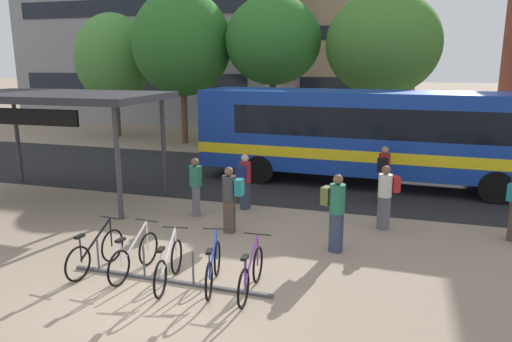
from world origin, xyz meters
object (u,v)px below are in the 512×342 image
at_px(parked_bicycle_white_2, 169,266).
at_px(commuter_black_pack_4, 384,171).
at_px(street_tree_2, 383,44).
at_px(street_tree_1, 182,44).
at_px(commuter_teal_pack_0, 231,195).
at_px(commuter_olive_pack_1, 336,207).
at_px(commuter_red_pack_2, 386,193).
at_px(parked_bicycle_white_1, 134,257).
at_px(street_tree_0, 273,41).
at_px(parked_bicycle_purple_4, 251,274).
at_px(parked_bicycle_black_0, 96,253).
at_px(parked_bicycle_blue_3, 213,268).
at_px(commuter_navy_pack_6, 244,178).
at_px(transit_shelter, 55,99).
at_px(commuter_olive_pack_3, 196,182).
at_px(city_bus, 372,134).
at_px(street_tree_3, 114,59).

relative_size(parked_bicycle_white_2, commuter_black_pack_4, 0.98).
xyz_separation_m(commuter_black_pack_4, street_tree_2, (-0.61, 8.66, 3.94)).
bearing_deg(parked_bicycle_white_2, street_tree_1, 14.46).
height_order(commuter_teal_pack_0, street_tree_1, street_tree_1).
distance_m(commuter_olive_pack_1, commuter_red_pack_2, 2.10).
xyz_separation_m(parked_bicycle_white_1, street_tree_0, (-1.23, 15.14, 4.77)).
height_order(commuter_teal_pack_0, commuter_black_pack_4, commuter_black_pack_4).
height_order(parked_bicycle_purple_4, street_tree_1, street_tree_1).
height_order(parked_bicycle_black_0, parked_bicycle_white_2, same).
bearing_deg(commuter_olive_pack_1, commuter_black_pack_4, 95.58).
distance_m(parked_bicycle_blue_3, commuter_navy_pack_6, 4.92).
bearing_deg(street_tree_1, parked_bicycle_white_1, -68.33).
bearing_deg(transit_shelter, parked_bicycle_blue_3, -33.40).
xyz_separation_m(commuter_teal_pack_0, street_tree_0, (-2.25, 12.31, 4.19)).
height_order(transit_shelter, commuter_olive_pack_3, transit_shelter).
height_order(commuter_olive_pack_3, street_tree_2, street_tree_2).
height_order(parked_bicycle_blue_3, transit_shelter, transit_shelter).
bearing_deg(street_tree_1, parked_bicycle_black_0, -71.28).
height_order(city_bus, street_tree_3, street_tree_3).
distance_m(city_bus, street_tree_0, 8.88).
bearing_deg(commuter_red_pack_2, parked_bicycle_white_2, 19.36).
xyz_separation_m(commuter_teal_pack_0, commuter_olive_pack_1, (2.63, -0.46, 0.06)).
distance_m(parked_bicycle_blue_3, street_tree_3, 20.50).
height_order(city_bus, transit_shelter, transit_shelter).
bearing_deg(street_tree_3, street_tree_1, -13.14).
relative_size(commuter_teal_pack_0, street_tree_0, 0.23).
bearing_deg(commuter_olive_pack_1, commuter_teal_pack_0, -172.48).
relative_size(city_bus, commuter_black_pack_4, 6.96).
bearing_deg(street_tree_2, commuter_olive_pack_3, -110.72).
distance_m(city_bus, commuter_red_pack_2, 4.71).
distance_m(street_tree_0, street_tree_1, 4.65).
xyz_separation_m(transit_shelter, commuter_olive_pack_1, (8.66, -1.82, -2.04)).
relative_size(city_bus, transit_shelter, 1.87).
bearing_deg(parked_bicycle_purple_4, street_tree_2, -8.12).
bearing_deg(commuter_olive_pack_1, parked_bicycle_black_0, -134.16).
distance_m(commuter_olive_pack_3, street_tree_2, 12.73).
distance_m(parked_bicycle_blue_3, commuter_olive_pack_3, 4.44).
distance_m(commuter_red_pack_2, street_tree_2, 11.67).
bearing_deg(parked_bicycle_white_2, commuter_red_pack_2, -50.44).
relative_size(commuter_teal_pack_0, street_tree_2, 0.23).
bearing_deg(commuter_teal_pack_0, parked_bicycle_white_1, 67.40).
bearing_deg(street_tree_3, commuter_olive_pack_3, -49.66).
height_order(parked_bicycle_white_1, commuter_red_pack_2, commuter_red_pack_2).
distance_m(commuter_olive_pack_1, street_tree_3, 19.91).
distance_m(commuter_olive_pack_1, commuter_olive_pack_3, 4.29).
relative_size(city_bus, commuter_navy_pack_6, 7.54).
bearing_deg(commuter_navy_pack_6, commuter_olive_pack_3, 138.90).
height_order(commuter_red_pack_2, street_tree_2, street_tree_2).
height_order(parked_bicycle_white_1, transit_shelter, transit_shelter).
bearing_deg(street_tree_2, parked_bicycle_white_1, -104.42).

